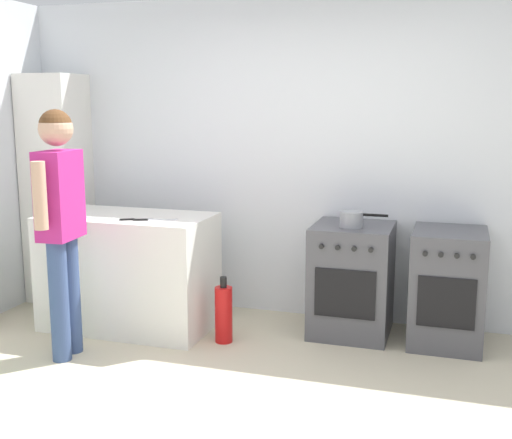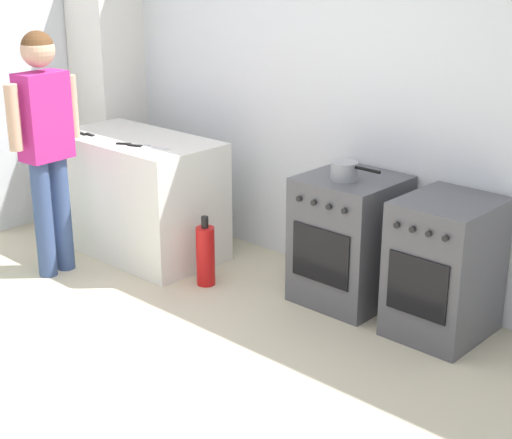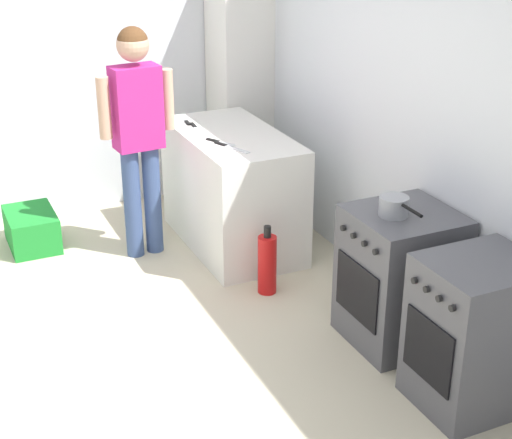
# 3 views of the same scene
# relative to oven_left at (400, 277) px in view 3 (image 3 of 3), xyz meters

# --- Properties ---
(ground_plane) EXTENTS (8.00, 8.00, 0.00)m
(ground_plane) POSITION_rel_oven_left_xyz_m (-0.35, -1.58, -0.43)
(ground_plane) COLOR beige
(back_wall) EXTENTS (6.00, 0.10, 2.60)m
(back_wall) POSITION_rel_oven_left_xyz_m (-0.35, 0.37, 0.87)
(back_wall) COLOR silver
(back_wall) RESTS_ON ground
(side_wall_left) EXTENTS (0.10, 3.10, 2.60)m
(side_wall_left) POSITION_rel_oven_left_xyz_m (-2.95, -1.18, 0.87)
(side_wall_left) COLOR silver
(side_wall_left) RESTS_ON ground
(counter_unit) EXTENTS (1.30, 0.70, 0.90)m
(counter_unit) POSITION_rel_oven_left_xyz_m (-1.70, -0.38, 0.02)
(counter_unit) COLOR silver
(counter_unit) RESTS_ON ground
(oven_left) EXTENTS (0.59, 0.62, 0.85)m
(oven_left) POSITION_rel_oven_left_xyz_m (0.00, 0.00, 0.00)
(oven_left) COLOR #4C4C51
(oven_left) RESTS_ON ground
(oven_right) EXTENTS (0.52, 0.62, 0.85)m
(oven_right) POSITION_rel_oven_left_xyz_m (0.70, -0.00, -0.00)
(oven_right) COLOR #4C4C51
(oven_right) RESTS_ON ground
(pot) EXTENTS (0.35, 0.17, 0.12)m
(pot) POSITION_rel_oven_left_xyz_m (0.00, -0.09, 0.48)
(pot) COLOR gray
(pot) RESTS_ON oven_left
(knife_bread) EXTENTS (0.35, 0.06, 0.01)m
(knife_bread) POSITION_rel_oven_left_xyz_m (-1.90, -0.58, 0.48)
(knife_bread) COLOR silver
(knife_bread) RESTS_ON counter_unit
(knife_utility) EXTENTS (0.23, 0.15, 0.01)m
(knife_utility) POSITION_rel_oven_left_xyz_m (-1.54, -0.55, 0.48)
(knife_utility) COLOR silver
(knife_utility) RESTS_ON counter_unit
(knife_carving) EXTENTS (0.32, 0.15, 0.01)m
(knife_carving) POSITION_rel_oven_left_xyz_m (-1.40, -0.52, 0.48)
(knife_carving) COLOR silver
(knife_carving) RESTS_ON counter_unit
(knife_paring) EXTENTS (0.21, 0.05, 0.01)m
(knife_paring) POSITION_rel_oven_left_xyz_m (-2.11, -0.58, 0.48)
(knife_paring) COLOR silver
(knife_paring) RESTS_ON counter_unit
(person) EXTENTS (0.23, 0.57, 1.72)m
(person) POSITION_rel_oven_left_xyz_m (-1.83, -1.06, 0.61)
(person) COLOR #384C7A
(person) RESTS_ON ground
(fire_extinguisher) EXTENTS (0.13, 0.13, 0.50)m
(fire_extinguisher) POSITION_rel_oven_left_xyz_m (-0.87, -0.48, -0.21)
(fire_extinguisher) COLOR red
(fire_extinguisher) RESTS_ON ground
(recycling_crate_lower) EXTENTS (0.52, 0.36, 0.28)m
(recycling_crate_lower) POSITION_rel_oven_left_xyz_m (-2.31, -1.82, -0.29)
(recycling_crate_lower) COLOR #1E842D
(recycling_crate_lower) RESTS_ON ground
(larder_cabinet) EXTENTS (0.48, 0.44, 2.00)m
(larder_cabinet) POSITION_rel_oven_left_xyz_m (-2.65, 0.10, 0.57)
(larder_cabinet) COLOR silver
(larder_cabinet) RESTS_ON ground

